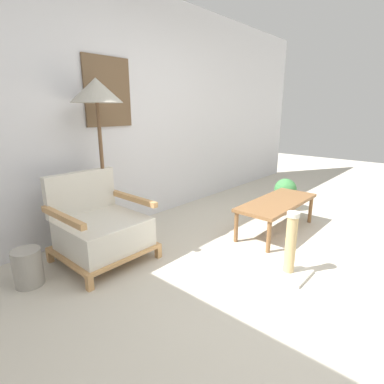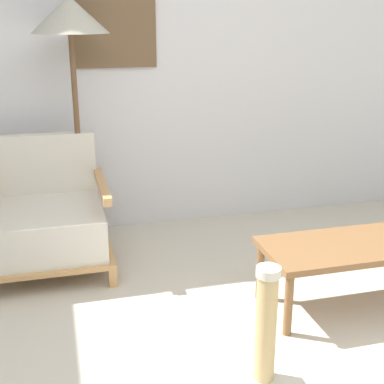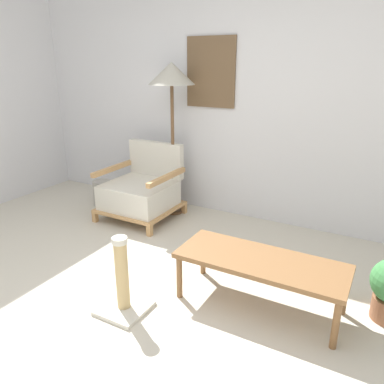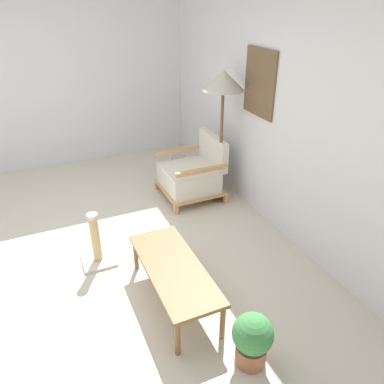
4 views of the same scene
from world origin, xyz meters
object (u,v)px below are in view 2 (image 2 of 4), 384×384
Objects in this scene: armchair at (47,221)px; scratching_post at (265,348)px; coffee_table at (368,248)px; floor_lamp at (70,24)px.

scratching_post is at bearing -58.26° from armchair.
armchair reaches higher than coffee_table.
armchair is 0.68× the size of coffee_table.
floor_lamp is (0.24, 0.28, 1.18)m from armchair.
floor_lamp reaches higher than scratching_post.
floor_lamp is 2.22m from coffee_table.
floor_lamp is at bearing 49.44° from armchair.
coffee_table is at bearing -39.65° from floor_lamp.
scratching_post is (0.65, -1.72, -1.30)m from floor_lamp.
scratching_post is at bearing -69.31° from floor_lamp.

